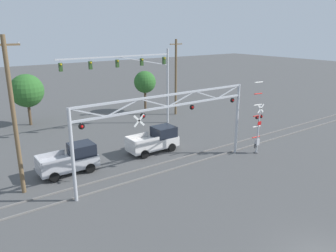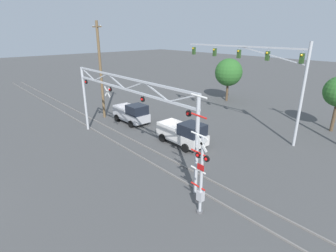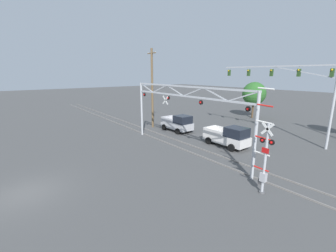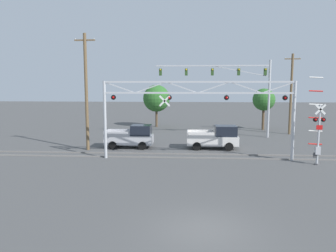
{
  "view_description": "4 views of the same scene",
  "coord_description": "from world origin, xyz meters",
  "px_view_note": "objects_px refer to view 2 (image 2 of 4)",
  "views": [
    {
      "loc": [
        -13.46,
        -5.94,
        10.55
      ],
      "look_at": [
        1.24,
        14.53,
        3.08
      ],
      "focal_mm": 35.0,
      "sensor_mm": 36.0,
      "label": 1
    },
    {
      "loc": [
        16.41,
        2.52,
        9.18
      ],
      "look_at": [
        2.12,
        15.08,
        2.32
      ],
      "focal_mm": 28.0,
      "sensor_mm": 36.0,
      "label": 2
    },
    {
      "loc": [
        15.12,
        -0.68,
        7.19
      ],
      "look_at": [
        -1.52,
        12.16,
        2.23
      ],
      "focal_mm": 24.0,
      "sensor_mm": 36.0,
      "label": 3
    },
    {
      "loc": [
        -0.63,
        -12.61,
        5.81
      ],
      "look_at": [
        -2.34,
        13.36,
        2.54
      ],
      "focal_mm": 35.0,
      "sensor_mm": 36.0,
      "label": 4
    }
  ],
  "objects_px": {
    "background_tree_far_left_verge": "(229,72)",
    "crossing_gantry": "(125,99)",
    "traffic_signal_span": "(266,70)",
    "crossing_signal_mast": "(201,175)",
    "pickup_truck_following": "(133,114)",
    "utility_pole_left": "(101,70)",
    "pickup_truck_lead": "(184,134)"
  },
  "relations": [
    {
      "from": "background_tree_far_left_verge",
      "to": "crossing_gantry",
      "type": "bearing_deg",
      "value": -75.32
    },
    {
      "from": "crossing_gantry",
      "to": "traffic_signal_span",
      "type": "xyz_separation_m",
      "value": [
        4.75,
        11.4,
        1.66
      ]
    },
    {
      "from": "crossing_signal_mast",
      "to": "pickup_truck_following",
      "type": "xyz_separation_m",
      "value": [
        -14.61,
        5.63,
        -1.27
      ]
    },
    {
      "from": "pickup_truck_following",
      "to": "utility_pole_left",
      "type": "xyz_separation_m",
      "value": [
        -3.81,
        -1.29,
        4.26
      ]
    },
    {
      "from": "crossing_gantry",
      "to": "crossing_signal_mast",
      "type": "distance_m",
      "value": 9.04
    },
    {
      "from": "utility_pole_left",
      "to": "background_tree_far_left_verge",
      "type": "xyz_separation_m",
      "value": [
        4.53,
        16.68,
        -1.33
      ]
    },
    {
      "from": "crossing_gantry",
      "to": "background_tree_far_left_verge",
      "type": "height_order",
      "value": "crossing_gantry"
    },
    {
      "from": "crossing_signal_mast",
      "to": "pickup_truck_following",
      "type": "distance_m",
      "value": 15.71
    },
    {
      "from": "crossing_signal_mast",
      "to": "utility_pole_left",
      "type": "relative_size",
      "value": 0.62
    },
    {
      "from": "traffic_signal_span",
      "to": "background_tree_far_left_verge",
      "type": "relative_size",
      "value": 2.16
    },
    {
      "from": "pickup_truck_lead",
      "to": "crossing_signal_mast",
      "type": "bearing_deg",
      "value": -39.49
    },
    {
      "from": "crossing_gantry",
      "to": "background_tree_far_left_verge",
      "type": "distance_m",
      "value": 20.51
    },
    {
      "from": "background_tree_far_left_verge",
      "to": "traffic_signal_span",
      "type": "bearing_deg",
      "value": -40.3
    },
    {
      "from": "crossing_gantry",
      "to": "crossing_signal_mast",
      "type": "height_order",
      "value": "crossing_signal_mast"
    },
    {
      "from": "crossing_gantry",
      "to": "pickup_truck_following",
      "type": "height_order",
      "value": "crossing_gantry"
    },
    {
      "from": "crossing_signal_mast",
      "to": "utility_pole_left",
      "type": "height_order",
      "value": "utility_pole_left"
    },
    {
      "from": "utility_pole_left",
      "to": "pickup_truck_lead",
      "type": "bearing_deg",
      "value": 6.63
    },
    {
      "from": "crossing_gantry",
      "to": "background_tree_far_left_verge",
      "type": "relative_size",
      "value": 2.54
    },
    {
      "from": "crossing_gantry",
      "to": "pickup_truck_following",
      "type": "relative_size",
      "value": 3.37
    },
    {
      "from": "crossing_signal_mast",
      "to": "pickup_truck_lead",
      "type": "distance_m",
      "value": 9.02
    },
    {
      "from": "crossing_signal_mast",
      "to": "pickup_truck_lead",
      "type": "bearing_deg",
      "value": 140.51
    },
    {
      "from": "pickup_truck_lead",
      "to": "utility_pole_left",
      "type": "distance_m",
      "value": 12.37
    },
    {
      "from": "crossing_gantry",
      "to": "pickup_truck_following",
      "type": "bearing_deg",
      "value": 143.05
    },
    {
      "from": "background_tree_far_left_verge",
      "to": "utility_pole_left",
      "type": "bearing_deg",
      "value": -105.2
    },
    {
      "from": "crossing_signal_mast",
      "to": "background_tree_far_left_verge",
      "type": "distance_m",
      "value": 25.25
    },
    {
      "from": "crossing_gantry",
      "to": "utility_pole_left",
      "type": "relative_size",
      "value": 1.44
    },
    {
      "from": "pickup_truck_following",
      "to": "utility_pole_left",
      "type": "bearing_deg",
      "value": -161.29
    },
    {
      "from": "pickup_truck_lead",
      "to": "traffic_signal_span",
      "type": "bearing_deg",
      "value": 66.94
    },
    {
      "from": "traffic_signal_span",
      "to": "pickup_truck_following",
      "type": "height_order",
      "value": "traffic_signal_span"
    },
    {
      "from": "pickup_truck_lead",
      "to": "background_tree_far_left_verge",
      "type": "xyz_separation_m",
      "value": [
        -7.0,
        15.34,
        2.93
      ]
    },
    {
      "from": "crossing_signal_mast",
      "to": "background_tree_far_left_verge",
      "type": "bearing_deg",
      "value": 123.47
    },
    {
      "from": "crossing_gantry",
      "to": "utility_pole_left",
      "type": "xyz_separation_m",
      "value": [
        -9.72,
        3.16,
        0.86
      ]
    }
  ]
}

